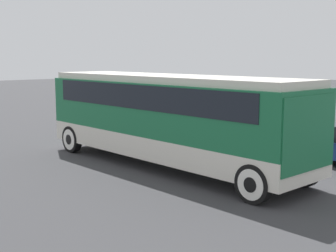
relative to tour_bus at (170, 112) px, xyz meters
The scene contains 3 objects.
ground_plane 1.83m from the tour_bus, behind, with size 120.00×120.00×0.00m, color #38383A.
tour_bus is the anchor object (origin of this frame).
parked_car_mid 6.48m from the tour_bus, 130.90° to the left, with size 4.78×1.87×1.39m.
Camera 1 is at (11.29, -10.28, 3.62)m, focal length 50.00 mm.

